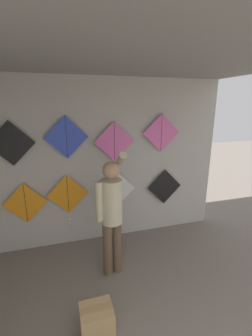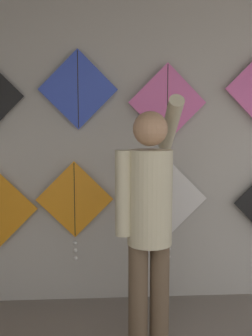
{
  "view_description": "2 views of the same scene",
  "coord_description": "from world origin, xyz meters",
  "px_view_note": "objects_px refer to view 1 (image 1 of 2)",
  "views": [
    {
      "loc": [
        -0.51,
        -0.13,
        2.37
      ],
      "look_at": [
        0.46,
        3.21,
        1.38
      ],
      "focal_mm": 24.0,
      "sensor_mm": 36.0,
      "label": 1
    },
    {
      "loc": [
        -0.22,
        0.23,
        1.58
      ],
      "look_at": [
        -0.04,
        3.21,
        1.24
      ],
      "focal_mm": 40.0,
      "sensor_mm": 36.0,
      "label": 2
    }
  ],
  "objects_px": {
    "kite_7": "(161,133)",
    "kite_2": "(117,191)",
    "kite_1": "(68,196)",
    "kite_3": "(164,187)",
    "kite_5": "(66,137)",
    "shopkeeper": "(112,209)",
    "kite_4": "(11,143)",
    "cardboard_box": "(97,323)",
    "kite_6": "(114,142)",
    "kite_0": "(26,203)"
  },
  "relations": [
    {
      "from": "kite_7",
      "to": "kite_2",
      "type": "bearing_deg",
      "value": -179.95
    },
    {
      "from": "kite_1",
      "to": "kite_3",
      "type": "relative_size",
      "value": 1.31
    },
    {
      "from": "kite_3",
      "to": "kite_1",
      "type": "bearing_deg",
      "value": -179.98
    },
    {
      "from": "kite_1",
      "to": "kite_2",
      "type": "height_order",
      "value": "kite_1"
    },
    {
      "from": "kite_5",
      "to": "shopkeeper",
      "type": "bearing_deg",
      "value": -59.61
    },
    {
      "from": "shopkeeper",
      "to": "kite_4",
      "type": "height_order",
      "value": "kite_4"
    },
    {
      "from": "cardboard_box",
      "to": "kite_3",
      "type": "relative_size",
      "value": 0.55
    },
    {
      "from": "kite_1",
      "to": "shopkeeper",
      "type": "bearing_deg",
      "value": -57.49
    },
    {
      "from": "cardboard_box",
      "to": "kite_7",
      "type": "height_order",
      "value": "kite_7"
    },
    {
      "from": "kite_2",
      "to": "kite_6",
      "type": "bearing_deg",
      "value": 178.46
    },
    {
      "from": "kite_0",
      "to": "kite_1",
      "type": "distance_m",
      "value": 0.66
    },
    {
      "from": "shopkeeper",
      "to": "cardboard_box",
      "type": "xyz_separation_m",
      "value": [
        -0.37,
        -0.9,
        -0.82
      ]
    },
    {
      "from": "kite_7",
      "to": "kite_6",
      "type": "bearing_deg",
      "value": 180.0
    },
    {
      "from": "kite_4",
      "to": "kite_5",
      "type": "relative_size",
      "value": 1.0
    },
    {
      "from": "shopkeeper",
      "to": "kite_5",
      "type": "xyz_separation_m",
      "value": [
        -0.51,
        0.86,
        0.88
      ]
    },
    {
      "from": "kite_1",
      "to": "kite_4",
      "type": "relative_size",
      "value": 1.31
    },
    {
      "from": "kite_1",
      "to": "kite_2",
      "type": "xyz_separation_m",
      "value": [
        0.83,
        0.0,
        -0.0
      ]
    },
    {
      "from": "shopkeeper",
      "to": "cardboard_box",
      "type": "relative_size",
      "value": 4.76
    },
    {
      "from": "shopkeeper",
      "to": "cardboard_box",
      "type": "height_order",
      "value": "shopkeeper"
    },
    {
      "from": "kite_3",
      "to": "kite_5",
      "type": "relative_size",
      "value": 1.0
    },
    {
      "from": "kite_0",
      "to": "kite_2",
      "type": "xyz_separation_m",
      "value": [
        1.49,
        -0.0,
        0.04
      ]
    },
    {
      "from": "kite_3",
      "to": "kite_7",
      "type": "relative_size",
      "value": 1.0
    },
    {
      "from": "cardboard_box",
      "to": "kite_4",
      "type": "relative_size",
      "value": 0.55
    },
    {
      "from": "kite_0",
      "to": "kite_7",
      "type": "bearing_deg",
      "value": 0.0
    },
    {
      "from": "kite_3",
      "to": "kite_5",
      "type": "height_order",
      "value": "kite_5"
    },
    {
      "from": "shopkeeper",
      "to": "kite_5",
      "type": "bearing_deg",
      "value": 110.53
    },
    {
      "from": "cardboard_box",
      "to": "kite_0",
      "type": "bearing_deg",
      "value": 115.28
    },
    {
      "from": "kite_5",
      "to": "kite_1",
      "type": "bearing_deg",
      "value": -179.08
    },
    {
      "from": "kite_3",
      "to": "kite_4",
      "type": "distance_m",
      "value": 2.67
    },
    {
      "from": "shopkeeper",
      "to": "kite_4",
      "type": "relative_size",
      "value": 2.64
    },
    {
      "from": "kite_1",
      "to": "kite_2",
      "type": "bearing_deg",
      "value": 0.0
    },
    {
      "from": "cardboard_box",
      "to": "kite_5",
      "type": "xyz_separation_m",
      "value": [
        -0.13,
        1.76,
        1.7
      ]
    },
    {
      "from": "kite_2",
      "to": "kite_3",
      "type": "xyz_separation_m",
      "value": [
        0.92,
        0.0,
        -0.02
      ]
    },
    {
      "from": "kite_2",
      "to": "kite_4",
      "type": "height_order",
      "value": "kite_4"
    },
    {
      "from": "shopkeeper",
      "to": "kite_4",
      "type": "distance_m",
      "value": 1.76
    },
    {
      "from": "shopkeeper",
      "to": "kite_2",
      "type": "relative_size",
      "value": 2.02
    },
    {
      "from": "kite_0",
      "to": "kite_2",
      "type": "height_order",
      "value": "kite_2"
    },
    {
      "from": "kite_0",
      "to": "cardboard_box",
      "type": "bearing_deg",
      "value": -64.72
    },
    {
      "from": "kite_6",
      "to": "kite_2",
      "type": "bearing_deg",
      "value": -1.54
    },
    {
      "from": "kite_3",
      "to": "kite_7",
      "type": "height_order",
      "value": "kite_7"
    },
    {
      "from": "kite_0",
      "to": "kite_5",
      "type": "bearing_deg",
      "value": 0.0
    },
    {
      "from": "kite_0",
      "to": "shopkeeper",
      "type": "bearing_deg",
      "value": -35.6
    },
    {
      "from": "kite_3",
      "to": "kite_4",
      "type": "bearing_deg",
      "value": 180.0
    },
    {
      "from": "shopkeeper",
      "to": "kite_2",
      "type": "xyz_separation_m",
      "value": [
        0.28,
        0.86,
        -0.1
      ]
    },
    {
      "from": "kite_0",
      "to": "kite_3",
      "type": "bearing_deg",
      "value": 0.0
    },
    {
      "from": "kite_3",
      "to": "kite_6",
      "type": "height_order",
      "value": "kite_6"
    },
    {
      "from": "shopkeeper",
      "to": "kite_6",
      "type": "relative_size",
      "value": 2.64
    },
    {
      "from": "kite_2",
      "to": "kite_3",
      "type": "relative_size",
      "value": 1.31
    },
    {
      "from": "kite_3",
      "to": "kite_0",
      "type": "bearing_deg",
      "value": 180.0
    },
    {
      "from": "kite_2",
      "to": "kite_7",
      "type": "distance_m",
      "value": 1.28
    }
  ]
}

